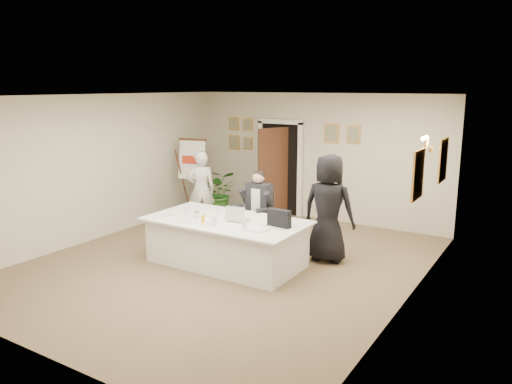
{
  "coord_description": "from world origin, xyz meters",
  "views": [
    {
      "loc": [
        4.65,
        -6.55,
        2.96
      ],
      "look_at": [
        0.21,
        0.6,
        1.16
      ],
      "focal_mm": 35.0,
      "sensor_mm": 36.0,
      "label": 1
    }
  ],
  "objects_px": {
    "conference_table": "(226,242)",
    "laptop": "(239,212)",
    "seated_man": "(258,209)",
    "oj_glass": "(203,219)",
    "potted_palm": "(218,193)",
    "flip_chart": "(194,182)",
    "standing_woman": "(328,208)",
    "laptop_bag": "(279,218)",
    "standing_man": "(201,189)",
    "paper_stack": "(257,229)",
    "steel_jug": "(197,215)"
  },
  "relations": [
    {
      "from": "seated_man",
      "to": "standing_man",
      "type": "height_order",
      "value": "standing_man"
    },
    {
      "from": "seated_man",
      "to": "conference_table",
      "type": "bearing_deg",
      "value": -77.99
    },
    {
      "from": "standing_woman",
      "to": "laptop_bag",
      "type": "height_order",
      "value": "standing_woman"
    },
    {
      "from": "conference_table",
      "to": "oj_glass",
      "type": "relative_size",
      "value": 20.49
    },
    {
      "from": "laptop",
      "to": "conference_table",
      "type": "bearing_deg",
      "value": -169.53
    },
    {
      "from": "flip_chart",
      "to": "standing_man",
      "type": "distance_m",
      "value": 0.85
    },
    {
      "from": "oj_glass",
      "to": "potted_palm",
      "type": "bearing_deg",
      "value": 122.16
    },
    {
      "from": "conference_table",
      "to": "standing_man",
      "type": "xyz_separation_m",
      "value": [
        -1.79,
        1.61,
        0.41
      ]
    },
    {
      "from": "seated_man",
      "to": "flip_chart",
      "type": "relative_size",
      "value": 0.83
    },
    {
      "from": "standing_man",
      "to": "potted_palm",
      "type": "distance_m",
      "value": 0.96
    },
    {
      "from": "paper_stack",
      "to": "steel_jug",
      "type": "xyz_separation_m",
      "value": [
        -1.24,
        0.1,
        0.04
      ]
    },
    {
      "from": "laptop",
      "to": "laptop_bag",
      "type": "height_order",
      "value": "same"
    },
    {
      "from": "flip_chart",
      "to": "standing_woman",
      "type": "relative_size",
      "value": 0.95
    },
    {
      "from": "laptop",
      "to": "steel_jug",
      "type": "bearing_deg",
      "value": -169.14
    },
    {
      "from": "seated_man",
      "to": "laptop",
      "type": "bearing_deg",
      "value": -66.11
    },
    {
      "from": "standing_man",
      "to": "standing_woman",
      "type": "xyz_separation_m",
      "value": [
        3.15,
        -0.55,
        0.12
      ]
    },
    {
      "from": "standing_woman",
      "to": "laptop",
      "type": "xyz_separation_m",
      "value": [
        -1.16,
        -0.99,
        -0.01
      ]
    },
    {
      "from": "seated_man",
      "to": "potted_palm",
      "type": "bearing_deg",
      "value": 153.43
    },
    {
      "from": "oj_glass",
      "to": "conference_table",
      "type": "bearing_deg",
      "value": 61.41
    },
    {
      "from": "standing_man",
      "to": "laptop",
      "type": "height_order",
      "value": "standing_man"
    },
    {
      "from": "laptop_bag",
      "to": "standing_man",
      "type": "bearing_deg",
      "value": 156.15
    },
    {
      "from": "conference_table",
      "to": "seated_man",
      "type": "height_order",
      "value": "seated_man"
    },
    {
      "from": "standing_man",
      "to": "paper_stack",
      "type": "xyz_separation_m",
      "value": [
        2.55,
        -1.88,
        -0.02
      ]
    },
    {
      "from": "standing_man",
      "to": "steel_jug",
      "type": "xyz_separation_m",
      "value": [
        1.3,
        -1.79,
        0.02
      ]
    },
    {
      "from": "seated_man",
      "to": "potted_palm",
      "type": "relative_size",
      "value": 1.34
    },
    {
      "from": "oj_glass",
      "to": "standing_woman",
      "type": "bearing_deg",
      "value": 42.36
    },
    {
      "from": "oj_glass",
      "to": "laptop_bag",
      "type": "bearing_deg",
      "value": 21.98
    },
    {
      "from": "standing_man",
      "to": "flip_chart",
      "type": "bearing_deg",
      "value": -84.53
    },
    {
      "from": "flip_chart",
      "to": "oj_glass",
      "type": "height_order",
      "value": "flip_chart"
    },
    {
      "from": "conference_table",
      "to": "flip_chart",
      "type": "relative_size",
      "value": 1.51
    },
    {
      "from": "conference_table",
      "to": "flip_chart",
      "type": "xyz_separation_m",
      "value": [
        -2.42,
        2.18,
        0.42
      ]
    },
    {
      "from": "standing_woman",
      "to": "conference_table",
      "type": "bearing_deg",
      "value": 35.5
    },
    {
      "from": "conference_table",
      "to": "flip_chart",
      "type": "height_order",
      "value": "flip_chart"
    },
    {
      "from": "standing_woman",
      "to": "oj_glass",
      "type": "bearing_deg",
      "value": 40.0
    },
    {
      "from": "potted_palm",
      "to": "paper_stack",
      "type": "relative_size",
      "value": 3.31
    },
    {
      "from": "conference_table",
      "to": "standing_woman",
      "type": "height_order",
      "value": "standing_woman"
    },
    {
      "from": "potted_palm",
      "to": "seated_man",
      "type": "bearing_deg",
      "value": -36.18
    },
    {
      "from": "conference_table",
      "to": "paper_stack",
      "type": "distance_m",
      "value": 0.9
    },
    {
      "from": "standing_man",
      "to": "laptop",
      "type": "bearing_deg",
      "value": 99.42
    },
    {
      "from": "laptop",
      "to": "oj_glass",
      "type": "distance_m",
      "value": 0.61
    },
    {
      "from": "paper_stack",
      "to": "standing_woman",
      "type": "bearing_deg",
      "value": 65.51
    },
    {
      "from": "laptop_bag",
      "to": "oj_glass",
      "type": "bearing_deg",
      "value": -152.94
    },
    {
      "from": "conference_table",
      "to": "laptop",
      "type": "bearing_deg",
      "value": 19.21
    },
    {
      "from": "potted_palm",
      "to": "laptop",
      "type": "relative_size",
      "value": 3.05
    },
    {
      "from": "conference_table",
      "to": "steel_jug",
      "type": "xyz_separation_m",
      "value": [
        -0.48,
        -0.17,
        0.44
      ]
    },
    {
      "from": "flip_chart",
      "to": "standing_man",
      "type": "relative_size",
      "value": 1.09
    },
    {
      "from": "laptop_bag",
      "to": "oj_glass",
      "type": "distance_m",
      "value": 1.25
    },
    {
      "from": "laptop_bag",
      "to": "flip_chart",
      "type": "bearing_deg",
      "value": 153.44
    },
    {
      "from": "oj_glass",
      "to": "flip_chart",
      "type": "bearing_deg",
      "value": 131.15
    },
    {
      "from": "laptop",
      "to": "steel_jug",
      "type": "distance_m",
      "value": 0.74
    }
  ]
}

